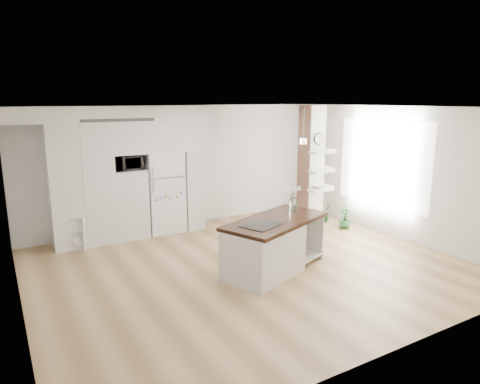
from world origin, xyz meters
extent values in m
cube|color=tan|center=(0.00, 0.00, 0.00)|extent=(7.00, 6.00, 0.01)
cube|color=white|center=(0.00, 0.00, 2.70)|extent=(7.00, 6.00, 0.04)
cube|color=silver|center=(0.00, 3.00, 1.35)|extent=(7.00, 0.04, 2.70)
cube|color=silver|center=(0.00, -3.00, 1.35)|extent=(7.00, 0.04, 2.70)
cube|color=silver|center=(-3.50, 0.00, 1.35)|extent=(0.04, 6.00, 2.70)
cube|color=silver|center=(3.50, 0.00, 1.35)|extent=(0.04, 6.00, 2.70)
cube|color=silver|center=(-2.20, 2.67, 1.20)|extent=(1.20, 0.65, 2.40)
cube|color=silver|center=(-1.27, 2.67, 0.71)|extent=(0.65, 0.65, 1.42)
cube|color=silver|center=(-1.27, 2.67, 2.08)|extent=(0.65, 0.65, 0.65)
cube|color=silver|center=(-0.53, 2.67, 2.08)|extent=(0.85, 0.65, 0.65)
cube|color=silver|center=(0.10, 2.67, 1.20)|extent=(0.40, 0.65, 2.40)
cube|color=silver|center=(-1.50, 2.65, 2.55)|extent=(4.00, 0.70, 0.30)
cube|color=#262626|center=(-1.50, 2.31, 2.44)|extent=(1.40, 0.04, 0.06)
cube|color=white|center=(-0.53, 2.68, 0.88)|extent=(0.78, 0.66, 1.75)
cube|color=#B2B2B7|center=(-0.53, 2.34, 1.24)|extent=(0.78, 0.01, 0.03)
cube|color=silver|center=(2.30, 1.20, 1.35)|extent=(0.40, 0.40, 2.70)
cube|color=#996B55|center=(2.09, 1.20, 1.35)|extent=(0.02, 0.40, 2.70)
cube|color=#996B55|center=(2.30, 1.41, 1.35)|extent=(0.40, 0.02, 2.70)
cylinder|color=black|center=(2.30, 0.99, 2.02)|extent=(0.25, 0.03, 0.25)
cylinder|color=white|center=(2.30, 0.98, 2.02)|extent=(0.21, 0.01, 0.21)
plane|color=white|center=(3.48, 0.30, 1.50)|extent=(0.00, 2.40, 2.40)
cylinder|color=white|center=(1.70, 0.15, 2.12)|extent=(0.12, 0.12, 0.10)
cube|color=silver|center=(0.01, -0.44, 0.41)|extent=(1.48, 1.23, 0.82)
cube|color=silver|center=(0.87, -0.11, 0.11)|extent=(0.94, 1.02, 0.04)
cube|color=silver|center=(1.17, 0.01, 0.41)|extent=(0.33, 0.78, 0.82)
cube|color=black|center=(0.33, -0.32, 0.85)|extent=(2.15, 1.57, 0.06)
cube|color=black|center=(-0.08, -0.48, 0.88)|extent=(0.72, 0.67, 0.01)
cube|color=#977049|center=(0.82, -0.12, 0.25)|extent=(0.47, 0.41, 0.24)
cylinder|color=white|center=(0.93, 0.02, 0.99)|extent=(0.12, 0.12, 0.22)
cube|color=silver|center=(-2.71, 2.60, 0.32)|extent=(0.15, 0.30, 0.64)
cube|color=silver|center=(-2.24, 2.40, 0.32)|extent=(0.15, 0.30, 0.64)
cube|color=silver|center=(-2.47, 2.50, 0.62)|extent=(0.62, 0.50, 0.03)
cube|color=silver|center=(-2.47, 2.50, 0.35)|extent=(0.59, 0.49, 0.03)
sphere|color=white|center=(-2.41, 2.47, 0.15)|extent=(0.31, 0.31, 0.31)
imported|color=#29672F|center=(3.00, 1.44, 0.22)|extent=(0.28, 0.25, 0.45)
imported|color=#29672F|center=(3.00, 0.82, 0.24)|extent=(0.29, 0.29, 0.49)
imported|color=#2D2D2D|center=(-1.27, 2.62, 1.57)|extent=(0.54, 0.37, 0.30)
imported|color=#29672F|center=(2.63, 1.30, 1.52)|extent=(0.27, 0.23, 0.30)
imported|color=white|center=(2.30, 0.90, 1.00)|extent=(0.22, 0.22, 0.05)
camera|label=1|loc=(-3.64, -5.91, 2.83)|focal=32.00mm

